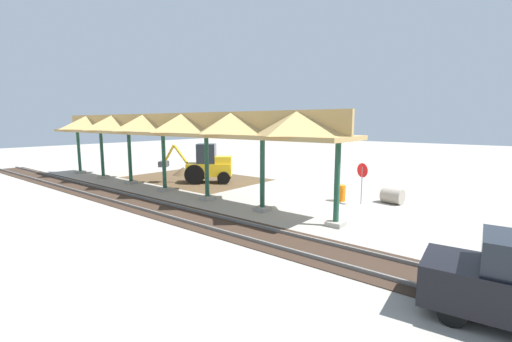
% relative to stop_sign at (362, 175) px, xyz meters
% --- Properties ---
extents(ground_plane, '(120.00, 120.00, 0.00)m').
position_rel_stop_sign_xyz_m(ground_plane, '(1.46, 0.73, -1.59)').
color(ground_plane, '#9E998E').
extents(dirt_work_zone, '(10.38, 7.00, 0.01)m').
position_rel_stop_sign_xyz_m(dirt_work_zone, '(13.28, 0.02, -1.59)').
color(dirt_work_zone, brown).
rests_on(dirt_work_zone, ground).
extents(platform_canopy, '(24.94, 3.20, 4.90)m').
position_rel_stop_sign_xyz_m(platform_canopy, '(11.19, 4.42, 2.58)').
color(platform_canopy, '#9E998E').
rests_on(platform_canopy, ground).
extents(rail_tracks, '(60.00, 2.58, 0.15)m').
position_rel_stop_sign_xyz_m(rail_tracks, '(1.46, 7.45, -1.56)').
color(rail_tracks, slate).
rests_on(rail_tracks, ground).
extents(stop_sign, '(0.70, 0.35, 2.22)m').
position_rel_stop_sign_xyz_m(stop_sign, '(0.00, 0.00, 0.00)').
color(stop_sign, gray).
rests_on(stop_sign, ground).
extents(backhoe, '(4.77, 4.14, 2.82)m').
position_rel_stop_sign_xyz_m(backhoe, '(11.21, 0.69, -0.33)').
color(backhoe, yellow).
rests_on(backhoe, ground).
extents(dirt_mound, '(3.63, 3.63, 1.31)m').
position_rel_stop_sign_xyz_m(dirt_mound, '(15.48, -0.55, -1.59)').
color(dirt_mound, brown).
rests_on(dirt_mound, ground).
extents(concrete_pipe, '(1.16, 0.98, 0.83)m').
position_rel_stop_sign_xyz_m(concrete_pipe, '(-1.25, -1.22, -1.18)').
color(concrete_pipe, '#9E9384').
rests_on(concrete_pipe, ground).
extents(traffic_barrel, '(0.56, 0.56, 0.90)m').
position_rel_stop_sign_xyz_m(traffic_barrel, '(1.20, 0.01, -1.14)').
color(traffic_barrel, orange).
rests_on(traffic_barrel, ground).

